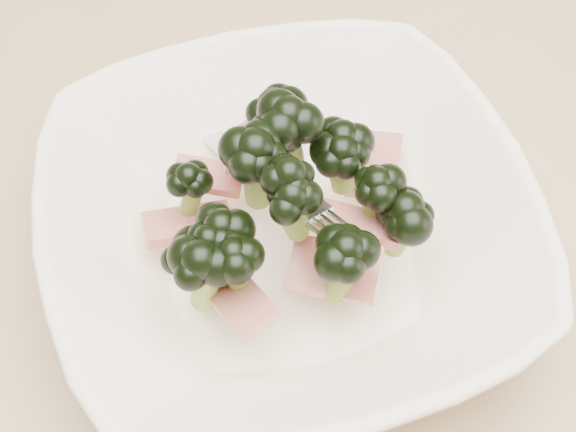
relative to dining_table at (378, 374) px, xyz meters
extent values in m
cube|color=tan|center=(0.00, 0.00, 0.08)|extent=(1.20, 0.80, 0.04)
imported|color=white|center=(-0.06, 0.04, 0.13)|extent=(0.34, 0.34, 0.07)
cylinder|color=olive|center=(-0.06, 0.07, 0.18)|extent=(0.02, 0.02, 0.04)
ellipsoid|color=black|center=(-0.06, 0.07, 0.20)|extent=(0.04, 0.04, 0.03)
cylinder|color=olive|center=(-0.03, 0.06, 0.16)|extent=(0.02, 0.02, 0.03)
ellipsoid|color=black|center=(-0.03, 0.06, 0.18)|extent=(0.04, 0.04, 0.03)
cylinder|color=olive|center=(-0.06, 0.02, 0.18)|extent=(0.02, 0.02, 0.04)
ellipsoid|color=black|center=(-0.06, 0.02, 0.20)|extent=(0.03, 0.03, 0.03)
cylinder|color=olive|center=(-0.08, 0.05, 0.18)|extent=(0.02, 0.02, 0.04)
ellipsoid|color=black|center=(-0.08, 0.05, 0.20)|extent=(0.04, 0.04, 0.03)
cylinder|color=olive|center=(0.00, 0.02, 0.15)|extent=(0.02, 0.02, 0.04)
ellipsoid|color=black|center=(0.00, 0.02, 0.17)|extent=(0.04, 0.04, 0.03)
cylinder|color=olive|center=(-0.10, 0.02, 0.16)|extent=(0.02, 0.02, 0.03)
ellipsoid|color=black|center=(-0.10, 0.02, 0.18)|extent=(0.03, 0.03, 0.03)
cylinder|color=olive|center=(-0.06, 0.10, 0.16)|extent=(0.02, 0.02, 0.04)
ellipsoid|color=black|center=(-0.06, 0.10, 0.18)|extent=(0.04, 0.04, 0.03)
cylinder|color=olive|center=(-0.12, 0.01, 0.15)|extent=(0.02, 0.02, 0.03)
ellipsoid|color=black|center=(-0.12, 0.01, 0.17)|extent=(0.04, 0.04, 0.03)
cylinder|color=olive|center=(-0.03, 0.07, 0.16)|extent=(0.02, 0.02, 0.03)
ellipsoid|color=black|center=(-0.03, 0.07, 0.18)|extent=(0.04, 0.04, 0.03)
cylinder|color=olive|center=(-0.09, 0.00, 0.16)|extent=(0.02, 0.01, 0.03)
ellipsoid|color=black|center=(-0.09, 0.00, 0.18)|extent=(0.03, 0.03, 0.02)
cylinder|color=olive|center=(-0.11, 0.01, 0.15)|extent=(0.02, 0.02, 0.04)
ellipsoid|color=black|center=(-0.11, 0.01, 0.18)|extent=(0.03, 0.03, 0.02)
cylinder|color=olive|center=(-0.11, 0.00, 0.15)|extent=(0.02, 0.02, 0.05)
ellipsoid|color=black|center=(-0.11, 0.00, 0.18)|extent=(0.04, 0.04, 0.03)
cylinder|color=olive|center=(-0.06, 0.03, 0.18)|extent=(0.02, 0.01, 0.04)
ellipsoid|color=black|center=(-0.06, 0.03, 0.21)|extent=(0.03, 0.03, 0.03)
cylinder|color=olive|center=(-0.04, -0.01, 0.16)|extent=(0.02, 0.02, 0.04)
ellipsoid|color=black|center=(-0.04, -0.01, 0.18)|extent=(0.04, 0.04, 0.03)
cylinder|color=olive|center=(-0.01, 0.04, 0.15)|extent=(0.02, 0.02, 0.04)
ellipsoid|color=black|center=(-0.01, 0.04, 0.18)|extent=(0.03, 0.03, 0.03)
cylinder|color=olive|center=(-0.12, 0.06, 0.15)|extent=(0.02, 0.01, 0.03)
ellipsoid|color=black|center=(-0.12, 0.06, 0.17)|extent=(0.03, 0.03, 0.02)
cylinder|color=olive|center=(-0.06, 0.07, 0.18)|extent=(0.02, 0.02, 0.04)
ellipsoid|color=black|center=(-0.06, 0.07, 0.20)|extent=(0.04, 0.04, 0.03)
cube|color=maroon|center=(-0.07, 0.10, 0.15)|extent=(0.05, 0.05, 0.01)
cube|color=maroon|center=(-0.11, 0.08, 0.14)|extent=(0.05, 0.03, 0.01)
cube|color=maroon|center=(-0.02, 0.03, 0.15)|extent=(0.06, 0.04, 0.02)
cube|color=maroon|center=(-0.12, 0.05, 0.13)|extent=(0.06, 0.04, 0.02)
cube|color=maroon|center=(-0.09, -0.01, 0.15)|extent=(0.04, 0.05, 0.02)
cube|color=maroon|center=(-0.07, 0.08, 0.15)|extent=(0.05, 0.03, 0.02)
cube|color=maroon|center=(-0.04, 0.00, 0.14)|extent=(0.06, 0.05, 0.02)
cube|color=maroon|center=(0.00, 0.08, 0.14)|extent=(0.04, 0.06, 0.01)
camera|label=1|loc=(-0.09, -0.23, 0.54)|focal=50.00mm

